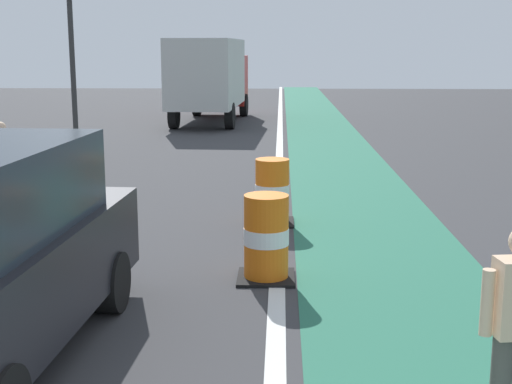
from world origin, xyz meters
The scene contains 7 objects.
bike_lane_strip centered at (2.40, 12.00, 0.00)m, with size 2.50×80.00×0.01m, color #286B51.
lane_divider_stripe centered at (0.90, 12.00, 0.01)m, with size 0.20×80.00×0.01m, color silver.
traffic_barrel_front centered at (0.76, 6.28, 0.53)m, with size 0.73×0.73×1.09m.
traffic_barrel_mid centered at (0.80, 9.20, 0.53)m, with size 0.73×0.73×1.09m.
delivery_truck_down_block centered at (-1.84, 25.57, 1.85)m, with size 2.66×7.70×3.23m.
traffic_light_corner centered at (-4.59, 16.51, 3.50)m, with size 0.41×0.32×5.10m.
pedestrian_crossing centered at (-4.03, 9.99, 0.86)m, with size 0.34×0.20×1.61m.
Camera 1 is at (0.94, -2.29, 2.87)m, focal length 49.54 mm.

